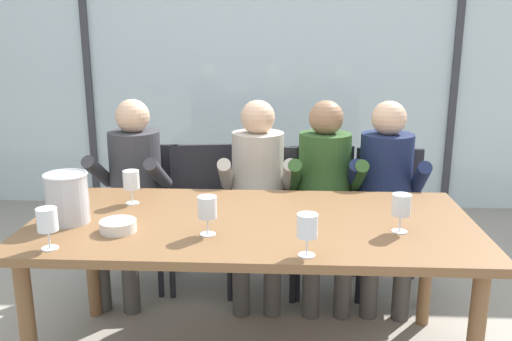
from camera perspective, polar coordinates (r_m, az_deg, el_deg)
name	(u,v)px	position (r m, az deg, el deg)	size (l,w,h in m)	color
ground	(261,273)	(3.79, 0.52, -10.66)	(14.00, 14.00, 0.00)	#9E9384
window_glass_panel	(269,65)	(4.95, 1.32, 10.94)	(7.28, 0.03, 2.60)	silver
window_mullion_left	(88,65)	(5.24, -17.22, 10.51)	(0.06, 0.06, 2.60)	#38383D
window_mullion_right	(456,66)	(5.15, 20.18, 10.21)	(0.06, 0.06, 2.60)	#38383D
hillside_vineyard	(275,70)	(7.97, 1.96, 10.44)	(13.28, 2.40, 2.07)	#477A38
dining_table	(252,234)	(2.60, -0.40, -6.71)	(2.08, 0.99, 0.74)	brown
chair_near_curtain	(145,202)	(3.65, -11.59, -3.26)	(0.48, 0.48, 0.88)	#232328
chair_left_of_center	(202,203)	(3.57, -5.63, -3.42)	(0.49, 0.49, 0.88)	#232328
chair_center	(264,206)	(3.49, 0.82, -3.77)	(0.45, 0.45, 0.88)	#232328
chair_right_of_center	(323,205)	(3.53, 7.00, -3.65)	(0.48, 0.48, 0.88)	#232328
chair_near_window_right	(389,208)	(3.55, 13.73, -3.88)	(0.47, 0.47, 0.88)	#232328
person_charcoal_jacket	(132,184)	(3.45, -12.89, -1.36)	(0.49, 0.63, 1.20)	#38383D
person_beige_jumper	(258,186)	(3.32, 0.16, -1.59)	(0.47, 0.62, 1.20)	#B7AD9E
person_olive_shirt	(325,187)	(3.33, 7.23, -1.68)	(0.46, 0.61, 1.20)	#2D5123
person_navy_polo	(386,187)	(3.38, 13.45, -1.74)	(0.49, 0.63, 1.20)	#192347
ice_bucket_primary	(67,197)	(2.66, -19.18, -2.68)	(0.20, 0.20, 0.23)	#B7B7BC
tasting_bowl	(118,226)	(2.51, -14.23, -5.65)	(0.16, 0.16, 0.05)	silver
wine_glass_by_left_taster	(307,228)	(2.16, 5.39, -5.98)	(0.08, 0.08, 0.17)	silver
wine_glass_near_bucket	(401,207)	(2.48, 14.96, -3.67)	(0.08, 0.08, 0.17)	silver
wine_glass_center_pour	(207,209)	(2.37, -5.12, -4.04)	(0.08, 0.08, 0.17)	silver
wine_glass_by_right_taster	(131,181)	(2.86, -12.92, -1.11)	(0.08, 0.08, 0.17)	silver
wine_glass_spare_empty	(47,222)	(2.37, -21.00, -5.01)	(0.08, 0.08, 0.17)	silver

